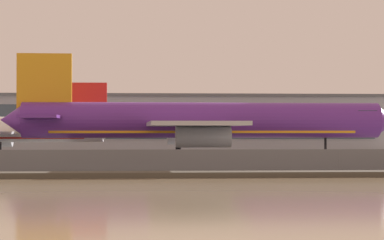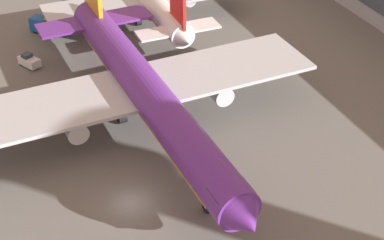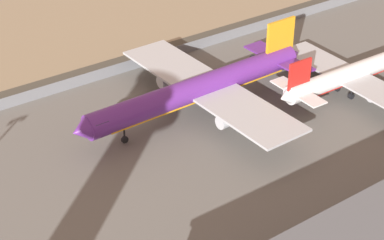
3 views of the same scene
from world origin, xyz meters
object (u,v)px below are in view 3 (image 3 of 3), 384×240
Objects in this scene: ops_van at (300,56)px; passenger_jet_white_red at (353,73)px; baggage_tug at (253,61)px; cargo_jet_purple at (201,88)px.

passenger_jet_white_red is at bearing 85.81° from ops_van.
baggage_tug is at bearing -68.69° from passenger_jet_white_red.
baggage_tug is (7.86, -20.16, -3.31)m from passenger_jet_white_red.
ops_van reaches higher than baggage_tug.
ops_van is (-8.99, 4.81, 0.47)m from baggage_tug.
ops_van is (-29.44, -4.96, -3.96)m from cargo_jet_purple.
passenger_jet_white_red is at bearing 111.31° from baggage_tug.
passenger_jet_white_red reaches higher than baggage_tug.
cargo_jet_purple is at bearing -20.14° from passenger_jet_white_red.
cargo_jet_purple is 9.45× the size of ops_van.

